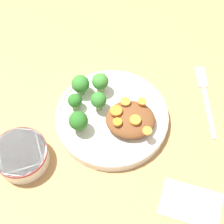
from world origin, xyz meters
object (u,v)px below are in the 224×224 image
at_px(napkin, 191,204).
at_px(plate, 112,117).
at_px(fork, 205,93).
at_px(dip_bowl, 21,155).

bearing_deg(napkin, plate, -46.21).
height_order(fork, napkin, same).
bearing_deg(fork, plate, 105.78).
distance_m(dip_bowl, napkin, 0.37).
relative_size(dip_bowl, napkin, 0.86).
xyz_separation_m(plate, dip_bowl, (0.18, 0.12, 0.01)).
bearing_deg(dip_bowl, fork, -152.34).
distance_m(fork, napkin, 0.28).
relative_size(plate, fork, 1.26).
xyz_separation_m(plate, fork, (-0.22, -0.09, -0.01)).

